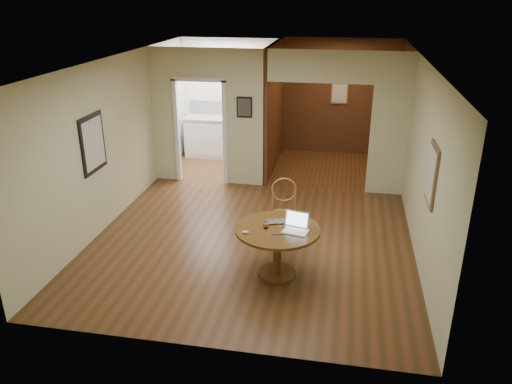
% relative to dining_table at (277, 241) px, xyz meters
% --- Properties ---
extents(floor, '(5.00, 5.00, 0.00)m').
position_rel_dining_table_xyz_m(floor, '(-0.54, 0.84, -0.53)').
color(floor, '#442E13').
rests_on(floor, ground).
extents(room_shell, '(5.20, 7.50, 5.00)m').
position_rel_dining_table_xyz_m(room_shell, '(-1.00, 3.94, 0.75)').
color(room_shell, white).
rests_on(room_shell, ground).
extents(dining_table, '(1.15, 1.15, 0.72)m').
position_rel_dining_table_xyz_m(dining_table, '(0.00, 0.00, 0.00)').
color(dining_table, brown).
rests_on(dining_table, ground).
extents(chair, '(0.49, 0.49, 1.02)m').
position_rel_dining_table_xyz_m(chair, '(-0.05, 1.04, 0.04)').
color(chair, brown).
rests_on(chair, ground).
extents(open_laptop, '(0.37, 0.35, 0.23)m').
position_rel_dining_table_xyz_m(open_laptop, '(0.25, 0.00, 0.25)').
color(open_laptop, silver).
rests_on(open_laptop, dining_table).
extents(closed_laptop, '(0.41, 0.34, 0.03)m').
position_rel_dining_table_xyz_m(closed_laptop, '(0.02, 0.14, 0.20)').
color(closed_laptop, silver).
rests_on(closed_laptop, dining_table).
extents(mouse, '(0.10, 0.06, 0.04)m').
position_rel_dining_table_xyz_m(mouse, '(-0.39, -0.23, 0.21)').
color(mouse, silver).
rests_on(mouse, dining_table).
extents(wine_glass, '(0.08, 0.08, 0.09)m').
position_rel_dining_table_xyz_m(wine_glass, '(-0.16, -0.03, 0.23)').
color(wine_glass, white).
rests_on(wine_glass, dining_table).
extents(pen, '(0.15, 0.05, 0.01)m').
position_rel_dining_table_xyz_m(pen, '(0.02, -0.19, 0.19)').
color(pen, '#0B0D52').
rests_on(pen, dining_table).
extents(kitchen_cabinet, '(2.06, 0.60, 0.94)m').
position_rel_dining_table_xyz_m(kitchen_cabinet, '(-1.89, 5.04, -0.06)').
color(kitchen_cabinet, white).
rests_on(kitchen_cabinet, ground).
extents(grocery_bag, '(0.35, 0.30, 0.34)m').
position_rel_dining_table_xyz_m(grocery_bag, '(-1.23, 5.04, 0.58)').
color(grocery_bag, beige).
rests_on(grocery_bag, kitchen_cabinet).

